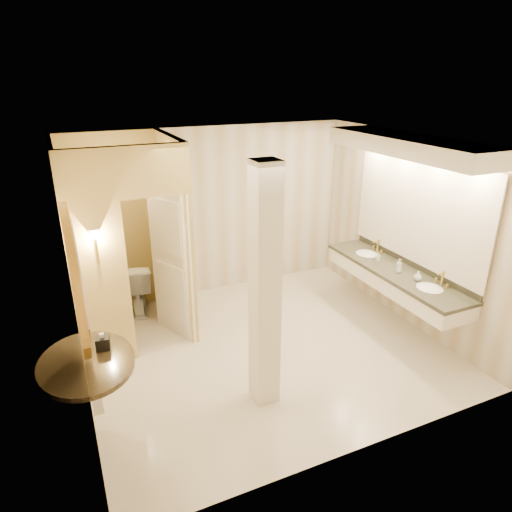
{
  "coord_description": "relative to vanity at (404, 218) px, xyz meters",
  "views": [
    {
      "loc": [
        -2.25,
        -4.73,
        3.45
      ],
      "look_at": [
        -0.03,
        0.2,
        1.26
      ],
      "focal_mm": 32.0,
      "sensor_mm": 36.0,
      "label": 1
    }
  ],
  "objects": [
    {
      "name": "floor",
      "position": [
        -1.98,
        0.18,
        -1.63
      ],
      "size": [
        4.5,
        4.5,
        0.0
      ],
      "primitive_type": "plane",
      "color": "beige",
      "rests_on": "ground"
    },
    {
      "name": "ceiling",
      "position": [
        -1.98,
        0.18,
        1.07
      ],
      "size": [
        4.5,
        4.5,
        0.0
      ],
      "primitive_type": "plane",
      "rotation": [
        3.14,
        0.0,
        0.0
      ],
      "color": "white",
      "rests_on": "wall_back"
    },
    {
      "name": "wall_back",
      "position": [
        -1.98,
        2.18,
        -0.28
      ],
      "size": [
        4.5,
        0.02,
        2.7
      ],
      "primitive_type": "cube",
      "color": "beige",
      "rests_on": "floor"
    },
    {
      "name": "wall_front",
      "position": [
        -1.98,
        -1.82,
        -0.28
      ],
      "size": [
        4.5,
        0.02,
        2.7
      ],
      "primitive_type": "cube",
      "color": "beige",
      "rests_on": "floor"
    },
    {
      "name": "wall_left",
      "position": [
        -4.23,
        0.18,
        -0.28
      ],
      "size": [
        0.02,
        4.0,
        2.7
      ],
      "primitive_type": "cube",
      "color": "beige",
      "rests_on": "floor"
    },
    {
      "name": "wall_right",
      "position": [
        0.27,
        0.18,
        -0.28
      ],
      "size": [
        0.02,
        4.0,
        2.7
      ],
      "primitive_type": "cube",
      "color": "beige",
      "rests_on": "floor"
    },
    {
      "name": "toilet_closet",
      "position": [
        -3.1,
        1.15,
        -0.24
      ],
      "size": [
        1.5,
        1.55,
        2.7
      ],
      "color": "#E2C576",
      "rests_on": "floor"
    },
    {
      "name": "wall_sconce",
      "position": [
        -3.9,
        0.61,
        0.1
      ],
      "size": [
        0.14,
        0.14,
        0.42
      ],
      "color": "gold",
      "rests_on": "toilet_closet"
    },
    {
      "name": "vanity",
      "position": [
        0.0,
        0.0,
        0.0
      ],
      "size": [
        0.75,
        2.62,
        2.09
      ],
      "color": "white",
      "rests_on": "floor"
    },
    {
      "name": "console_shelf",
      "position": [
        -4.19,
        -0.53,
        -0.28
      ],
      "size": [
        1.13,
        1.13,
        2.01
      ],
      "color": "black",
      "rests_on": "floor"
    },
    {
      "name": "pillar",
      "position": [
        -2.41,
        -0.73,
        -0.28
      ],
      "size": [
        0.27,
        0.27,
        2.7
      ],
      "primitive_type": "cube",
      "color": "white",
      "rests_on": "floor"
    },
    {
      "name": "tissue_box",
      "position": [
        -4.03,
        -0.38,
        -0.69
      ],
      "size": [
        0.15,
        0.15,
        0.13
      ],
      "primitive_type": "cube",
      "rotation": [
        0.0,
        0.0,
        -0.16
      ],
      "color": "black",
      "rests_on": "console_shelf"
    },
    {
      "name": "toilet",
      "position": [
        -3.31,
        1.93,
        -1.22
      ],
      "size": [
        0.59,
        0.87,
        0.81
      ],
      "primitive_type": "imported",
      "rotation": [
        0.0,
        0.0,
        2.96
      ],
      "color": "white",
      "rests_on": "floor"
    },
    {
      "name": "soap_bottle_a",
      "position": [
        -0.06,
        0.36,
        -0.69
      ],
      "size": [
        0.07,
        0.07,
        0.12
      ],
      "primitive_type": "imported",
      "rotation": [
        0.0,
        0.0,
        -0.32
      ],
      "color": "beige",
      "rests_on": "vanity"
    },
    {
      "name": "soap_bottle_b",
      "position": [
        -0.02,
        -0.42,
        -0.69
      ],
      "size": [
        0.14,
        0.14,
        0.13
      ],
      "primitive_type": "imported",
      "rotation": [
        0.0,
        0.0,
        -0.43
      ],
      "color": "silver",
      "rests_on": "vanity"
    },
    {
      "name": "soap_bottle_c",
      "position": [
        -0.07,
        -0.1,
        -0.65
      ],
      "size": [
        0.09,
        0.09,
        0.2
      ],
      "primitive_type": "imported",
      "rotation": [
        0.0,
        0.0,
        0.28
      ],
      "color": "#C6B28C",
      "rests_on": "vanity"
    }
  ]
}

